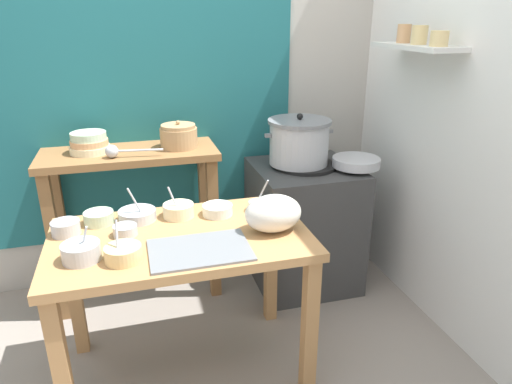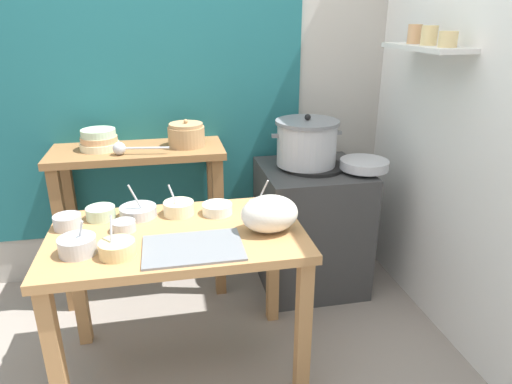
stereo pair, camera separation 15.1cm
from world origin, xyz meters
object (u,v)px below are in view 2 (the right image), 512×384
object	(u,v)px
plastic_bag	(269,214)
prep_bowl_1	(217,208)
prep_bowl_4	(77,245)
prep_bowl_7	(124,226)
clay_pot	(186,135)
wide_pan	(364,164)
stove_block	(310,226)
serving_tray	(193,248)
prep_bowl_2	(67,221)
steamer_pot	(307,142)
prep_bowl_8	(101,212)
prep_bowl_0	(138,211)
prep_bowl_6	(117,248)
prep_bowl_5	(178,208)
prep_bowl_3	(259,206)
ladle	(122,148)
back_shelf_table	(141,185)
bowl_stack_enamel	(99,140)
prep_table	(178,254)

from	to	relation	value
plastic_bag	prep_bowl_1	xyz separation A→B (m)	(-0.20, 0.24, -0.06)
prep_bowl_4	prep_bowl_7	xyz separation A→B (m)	(0.16, 0.17, -0.01)
clay_pot	wide_pan	size ratio (longest dim) A/B	0.75
stove_block	serving_tray	world-z (taller)	stove_block
clay_pot	prep_bowl_2	xyz separation A→B (m)	(-0.57, -0.61, -0.21)
steamer_pot	prep_bowl_8	bearing A→B (deg)	-159.19
plastic_bag	prep_bowl_0	distance (m)	0.63
prep_bowl_1	prep_bowl_6	xyz separation A→B (m)	(-0.43, -0.33, 0.01)
prep_bowl_7	clay_pot	bearing A→B (deg)	64.93
stove_block	prep_bowl_2	xyz separation A→B (m)	(-1.29, -0.48, 0.37)
clay_pot	prep_bowl_4	bearing A→B (deg)	-119.37
prep_bowl_1	prep_bowl_2	xyz separation A→B (m)	(-0.67, -0.03, 0.01)
serving_tray	stove_block	bearing A→B (deg)	45.96
clay_pot	prep_bowl_6	xyz separation A→B (m)	(-0.33, -0.91, -0.21)
plastic_bag	prep_bowl_5	xyz separation A→B (m)	(-0.38, 0.26, -0.05)
stove_block	prep_bowl_6	size ratio (longest dim) A/B	4.81
prep_bowl_3	prep_bowl_7	xyz separation A→B (m)	(-0.62, -0.10, -0.00)
prep_bowl_8	prep_bowl_0	bearing A→B (deg)	-2.94
steamer_pot	prep_bowl_2	distance (m)	1.35
clay_pot	prep_bowl_4	world-z (taller)	clay_pot
stove_block	ladle	distance (m)	1.20
prep_bowl_4	back_shelf_table	bearing A→B (deg)	76.40
plastic_bag	prep_bowl_6	bearing A→B (deg)	-171.55
wide_pan	prep_bowl_0	size ratio (longest dim) A/B	1.62
bowl_stack_enamel	prep_bowl_6	xyz separation A→B (m)	(0.15, -0.94, -0.20)
ladle	prep_bowl_4	distance (m)	0.79
plastic_bag	prep_bowl_4	size ratio (longest dim) A/B	1.71
clay_pot	prep_bowl_2	size ratio (longest dim) A/B	1.74
prep_table	back_shelf_table	size ratio (longest dim) A/B	1.15
bowl_stack_enamel	prep_bowl_2	bearing A→B (deg)	-97.80
prep_bowl_0	prep_table	bearing A→B (deg)	-50.38
ladle	prep_bowl_1	world-z (taller)	ladle
ladle	prep_bowl_1	size ratio (longest dim) A/B	2.11
clay_pot	prep_bowl_5	distance (m)	0.60
prep_bowl_0	prep_bowl_1	size ratio (longest dim) A/B	1.20
prep_bowl_5	prep_bowl_1	bearing A→B (deg)	-8.67
back_shelf_table	steamer_pot	bearing A→B (deg)	-6.55
prep_bowl_2	prep_bowl_5	size ratio (longest dim) A/B	0.79
prep_bowl_5	prep_bowl_0	bearing A→B (deg)	176.23
prep_bowl_1	prep_bowl_8	xyz separation A→B (m)	(-0.53, 0.05, 0.00)
clay_pot	wide_pan	distance (m)	1.03
clay_pot	plastic_bag	xyz separation A→B (m)	(0.30, -0.82, -0.16)
prep_table	prep_bowl_8	world-z (taller)	prep_bowl_8
prep_table	bowl_stack_enamel	size ratio (longest dim) A/B	5.18
prep_bowl_0	prep_bowl_1	distance (m)	0.37
bowl_stack_enamel	plastic_bag	size ratio (longest dim) A/B	0.85
prep_table	plastic_bag	xyz separation A→B (m)	(0.40, -0.07, 0.19)
back_shelf_table	prep_bowl_4	world-z (taller)	back_shelf_table
bowl_stack_enamel	prep_bowl_5	bearing A→B (deg)	-55.70
prep_bowl_0	serving_tray	bearing A→B (deg)	-58.78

